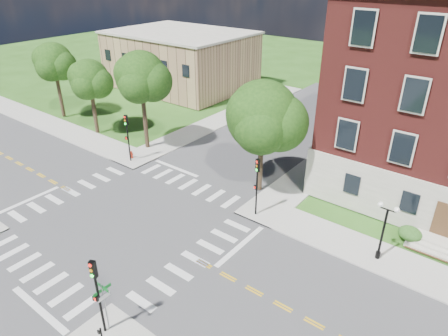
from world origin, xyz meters
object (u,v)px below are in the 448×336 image
Objects in this scene: traffic_signal_nw at (127,132)px; street_sign_pole at (104,298)px; fire_hydrant at (131,155)px; traffic_signal_ne at (257,180)px; push_button_post at (101,336)px; traffic_signal_se at (97,288)px; twin_lamp_west at (384,229)px.

traffic_signal_nw is 20.67m from street_sign_pole.
traffic_signal_nw is at bearing 136.31° from street_sign_pole.
traffic_signal_ne is at bearing -2.67° from fire_hydrant.
push_button_post is (15.56, -15.15, -2.39)m from traffic_signal_nw.
twin_lamp_west is (9.59, 14.96, -0.66)m from traffic_signal_se.
traffic_signal_se is 6.40× the size of fire_hydrant.
traffic_signal_ne is at bearing 91.73° from push_button_post.
twin_lamp_west is (24.50, 0.44, -0.66)m from traffic_signal_nw.
traffic_signal_se is at bearing -122.67° from twin_lamp_west.
traffic_signal_ne is 15.78m from fire_hydrant.
push_button_post is at bearing -44.40° from fire_hydrant.
traffic_signal_se and traffic_signal_nw have the same top height.
fire_hydrant is at bearing 177.33° from traffic_signal_ne.
traffic_signal_se is 14.30m from traffic_signal_ne.
fire_hydrant is (-15.32, 15.02, -2.72)m from traffic_signal_se.
fire_hydrant is at bearing 135.60° from push_button_post.
traffic_signal_se reaches higher than fire_hydrant.
twin_lamp_west is at bearing 1.02° from traffic_signal_nw.
traffic_signal_ne is 15.12m from traffic_signal_nw.
traffic_signal_ne is at bearing -0.87° from traffic_signal_nw.
street_sign_pole is (-0.18, -14.03, -0.88)m from traffic_signal_ne.
traffic_signal_nw is at bearing -178.98° from twin_lamp_west.
twin_lamp_west is 17.54m from street_sign_pole.
traffic_signal_ne reaches higher than twin_lamp_west.
traffic_signal_se is 1.55× the size of street_sign_pole.
traffic_signal_nw is 2.80m from fire_hydrant.
push_button_post is at bearing -88.27° from traffic_signal_ne.
traffic_signal_nw reaches higher than twin_lamp_west.
push_button_post is (-8.93, -15.59, -1.73)m from twin_lamp_west.
push_button_post reaches higher than fire_hydrant.
push_button_post is (0.45, -14.92, -2.39)m from traffic_signal_ne.
push_button_post is at bearing -44.24° from traffic_signal_nw.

